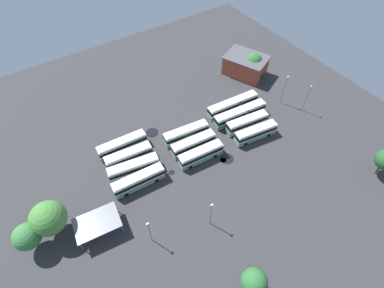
% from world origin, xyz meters
% --- Properties ---
extents(ground_plane, '(111.21, 111.21, 0.00)m').
position_xyz_m(ground_plane, '(0.00, 0.00, 0.00)').
color(ground_plane, '#333335').
extents(bus_row0_slot0, '(15.34, 3.70, 3.63)m').
position_xyz_m(bus_row0_slot0, '(-16.52, -3.74, 1.92)').
color(bus_row0_slot0, silver).
rests_on(bus_row0_slot0, ground_plane).
extents(bus_row0_slot1, '(15.37, 4.06, 3.63)m').
position_xyz_m(bus_row0_slot1, '(-15.97, 0.08, 1.92)').
color(bus_row0_slot1, silver).
rests_on(bus_row0_slot1, ground_plane).
extents(bus_row0_slot2, '(11.80, 4.09, 3.63)m').
position_xyz_m(bus_row0_slot2, '(-15.39, 3.64, 1.92)').
color(bus_row0_slot2, silver).
rests_on(bus_row0_slot2, ground_plane).
extents(bus_row0_slot3, '(11.60, 4.18, 3.63)m').
position_xyz_m(bus_row0_slot3, '(-14.92, 7.57, 1.92)').
color(bus_row0_slot3, silver).
rests_on(bus_row0_slot3, ground_plane).
extents(bus_row1_slot1, '(11.96, 3.90, 3.63)m').
position_xyz_m(bus_row1_slot1, '(-0.00, -2.06, 1.92)').
color(bus_row1_slot1, silver).
rests_on(bus_row1_slot1, ground_plane).
extents(bus_row1_slot2, '(11.55, 3.48, 3.63)m').
position_xyz_m(bus_row1_slot2, '(0.37, 1.84, 1.92)').
color(bus_row1_slot2, silver).
rests_on(bus_row1_slot2, ground_plane).
extents(bus_row1_slot3, '(11.37, 3.54, 3.63)m').
position_xyz_m(bus_row1_slot3, '(0.69, 5.52, 1.92)').
color(bus_row1_slot3, silver).
rests_on(bus_row1_slot3, ground_plane).
extents(bus_row2_slot0, '(12.28, 3.27, 3.63)m').
position_xyz_m(bus_row2_slot0, '(15.14, -7.50, 1.92)').
color(bus_row2_slot0, silver).
rests_on(bus_row2_slot0, ground_plane).
extents(bus_row2_slot1, '(11.44, 3.74, 3.63)m').
position_xyz_m(bus_row2_slot1, '(15.32, -3.48, 1.92)').
color(bus_row2_slot1, silver).
rests_on(bus_row2_slot1, ground_plane).
extents(bus_row2_slot2, '(12.05, 4.51, 3.63)m').
position_xyz_m(bus_row2_slot2, '(15.81, 0.14, 1.92)').
color(bus_row2_slot2, silver).
rests_on(bus_row2_slot2, ground_plane).
extents(bus_row2_slot3, '(12.08, 3.31, 3.63)m').
position_xyz_m(bus_row2_slot3, '(16.38, 3.85, 1.92)').
color(bus_row2_slot3, silver).
rests_on(bus_row2_slot3, ground_plane).
extents(depot_building, '(13.43, 15.22, 6.12)m').
position_xyz_m(depot_building, '(-30.17, -14.77, 3.08)').
color(depot_building, '#99422D').
rests_on(depot_building, ground_plane).
extents(maintenance_shelter, '(9.36, 6.86, 3.53)m').
position_xyz_m(maintenance_shelter, '(27.91, 9.01, 3.34)').
color(maintenance_shelter, slate).
rests_on(maintenance_shelter, ground_plane).
extents(lamp_post_far_corner, '(0.56, 0.28, 8.73)m').
position_xyz_m(lamp_post_far_corner, '(-32.83, 7.19, 4.78)').
color(lamp_post_far_corner, slate).
rests_on(lamp_post_far_corner, ground_plane).
extents(lamp_post_by_building, '(0.56, 0.28, 7.91)m').
position_xyz_m(lamp_post_by_building, '(20.19, 16.73, 4.37)').
color(lamp_post_by_building, slate).
rests_on(lamp_post_by_building, ground_plane).
extents(lamp_post_near_entrance, '(0.56, 0.28, 8.24)m').
position_xyz_m(lamp_post_near_entrance, '(8.45, 20.19, 4.53)').
color(lamp_post_near_entrance, slate).
rests_on(lamp_post_near_entrance, ground_plane).
extents(lamp_post_mid_lot, '(0.56, 0.28, 9.21)m').
position_xyz_m(lamp_post_mid_lot, '(-30.05, 1.46, 5.03)').
color(lamp_post_mid_lot, slate).
rests_on(lamp_post_mid_lot, ground_plane).
extents(tree_south_edge, '(4.54, 4.54, 7.72)m').
position_xyz_m(tree_south_edge, '(9.90, 34.36, 5.42)').
color(tree_south_edge, brown).
rests_on(tree_south_edge, ground_plane).
extents(tree_west_edge, '(5.18, 5.18, 7.42)m').
position_xyz_m(tree_west_edge, '(39.61, 5.26, 4.82)').
color(tree_west_edge, brown).
rests_on(tree_west_edge, ground_plane).
extents(tree_east_edge, '(5.25, 5.25, 7.47)m').
position_xyz_m(tree_east_edge, '(-31.63, -12.96, 4.83)').
color(tree_east_edge, brown).
rests_on(tree_east_edge, ground_plane).
extents(tree_north_edge, '(6.82, 6.82, 9.32)m').
position_xyz_m(tree_north_edge, '(35.09, 4.54, 5.90)').
color(tree_north_edge, brown).
rests_on(tree_north_edge, ground_plane).
extents(puddle_front_lane, '(1.50, 1.50, 0.01)m').
position_xyz_m(puddle_front_lane, '(-3.78, 8.88, 0.00)').
color(puddle_front_lane, black).
rests_on(puddle_front_lane, ground_plane).
extents(puddle_back_corner, '(3.40, 3.40, 0.01)m').
position_xyz_m(puddle_back_corner, '(6.50, -8.60, 0.00)').
color(puddle_back_corner, black).
rests_on(puddle_back_corner, ground_plane).
extents(puddle_between_rows, '(1.48, 1.48, 0.01)m').
position_xyz_m(puddle_between_rows, '(8.64, 5.00, 0.00)').
color(puddle_between_rows, black).
rests_on(puddle_between_rows, ground_plane).
extents(puddle_near_shelter, '(3.46, 3.46, 0.01)m').
position_xyz_m(puddle_near_shelter, '(-4.72, 8.98, 0.00)').
color(puddle_near_shelter, black).
rests_on(puddle_near_shelter, ground_plane).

